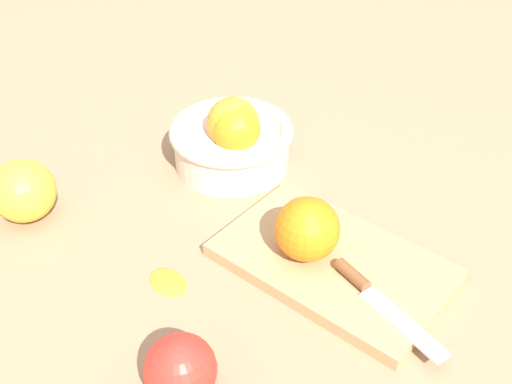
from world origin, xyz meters
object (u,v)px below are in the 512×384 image
at_px(cutting_board, 332,263).
at_px(apple_front_right, 180,370).
at_px(bowl, 232,138).
at_px(knife, 373,295).
at_px(apple_front_left, 23,191).
at_px(orange_on_board, 307,229).

distance_m(cutting_board, apple_front_right, 0.23).
distance_m(bowl, knife, 0.31).
bearing_deg(apple_front_left, knife, 29.79).
bearing_deg(apple_front_right, apple_front_left, -179.61).
bearing_deg(apple_front_left, bowl, 74.17).
bearing_deg(cutting_board, knife, -8.76).
relative_size(orange_on_board, knife, 0.47).
relative_size(bowl, apple_front_left, 2.13).
height_order(bowl, apple_front_left, bowl).
bearing_deg(knife, bowl, 170.87).
height_order(orange_on_board, apple_front_left, orange_on_board).
relative_size(bowl, orange_on_board, 2.30).
relative_size(bowl, knife, 1.09).
distance_m(apple_front_right, apple_front_left, 0.34).
distance_m(cutting_board, knife, 0.07).
xyz_separation_m(bowl, orange_on_board, (0.21, -0.06, 0.01)).
xyz_separation_m(orange_on_board, apple_front_left, (-0.29, -0.21, -0.01)).
height_order(bowl, knife, bowl).
distance_m(cutting_board, orange_on_board, 0.06).
bearing_deg(orange_on_board, knife, 4.86).
bearing_deg(knife, apple_front_right, -101.16).
bearing_deg(knife, apple_front_left, -150.21).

